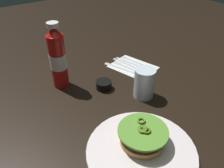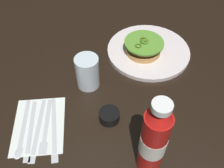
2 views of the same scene
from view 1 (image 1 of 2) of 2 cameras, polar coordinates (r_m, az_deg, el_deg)
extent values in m
plane|color=black|center=(0.75, 1.32, -7.26)|extent=(3.00, 3.00, 0.00)
cylinder|color=silver|center=(0.64, 7.41, -16.55)|extent=(0.30, 0.30, 0.01)
cylinder|color=tan|center=(0.64, 7.65, -13.83)|extent=(0.12, 0.12, 0.02)
cylinder|color=#512D19|center=(0.63, 7.77, -12.80)|extent=(0.11, 0.11, 0.02)
cylinder|color=red|center=(0.62, 7.85, -12.11)|extent=(0.10, 0.10, 0.01)
cylinder|color=#5A9430|center=(0.61, 7.90, -11.72)|extent=(0.14, 0.14, 0.01)
torus|color=#577A20|center=(0.63, 7.48, -9.22)|extent=(0.02, 0.02, 0.01)
torus|color=#43721F|center=(0.61, 7.98, -11.08)|extent=(0.02, 0.02, 0.01)
torus|color=#566E15|center=(0.61, 8.80, -11.58)|extent=(0.02, 0.02, 0.01)
torus|color=#47671E|center=(0.61, 7.95, -11.28)|extent=(0.02, 0.02, 0.01)
torus|color=#4E7C13|center=(0.61, 7.71, -11.48)|extent=(0.02, 0.02, 0.01)
torus|color=#49752A|center=(0.61, 7.60, -11.16)|extent=(0.02, 0.02, 0.01)
cylinder|color=red|center=(0.84, -13.51, 5.53)|extent=(0.06, 0.06, 0.20)
cone|color=red|center=(0.80, -14.66, 12.89)|extent=(0.05, 0.05, 0.03)
cylinder|color=white|center=(0.79, -14.90, 14.40)|extent=(0.04, 0.04, 0.02)
cylinder|color=white|center=(0.84, -13.54, 5.72)|extent=(0.06, 0.06, 0.06)
cylinder|color=silver|center=(0.80, 8.22, 0.23)|extent=(0.07, 0.07, 0.11)
cylinder|color=black|center=(0.85, -2.09, -0.20)|extent=(0.06, 0.06, 0.03)
cube|color=white|center=(0.99, 5.36, 4.36)|extent=(0.22, 0.19, 0.00)
cube|color=silver|center=(1.02, 6.72, 5.44)|extent=(0.18, 0.06, 0.00)
ellipsoid|color=silver|center=(1.06, 3.21, 6.81)|extent=(0.04, 0.03, 0.00)
cube|color=silver|center=(1.01, 6.05, 4.99)|extent=(0.17, 0.06, 0.00)
cube|color=silver|center=(1.04, 2.83, 6.22)|extent=(0.08, 0.04, 0.00)
cube|color=silver|center=(0.99, 5.37, 4.53)|extent=(0.18, 0.05, 0.00)
cube|color=silver|center=(1.03, 2.13, 5.98)|extent=(0.08, 0.03, 0.00)
cube|color=silver|center=(0.98, 4.66, 4.05)|extent=(0.17, 0.05, 0.00)
cube|color=silver|center=(1.01, 1.36, 5.46)|extent=(0.04, 0.03, 0.00)
cube|color=silver|center=(0.96, 3.93, 3.55)|extent=(0.18, 0.07, 0.00)
cube|color=silver|center=(1.00, 0.10, 4.88)|extent=(0.08, 0.04, 0.00)
camera|label=2|loc=(1.04, -24.07, 38.78)|focal=40.58mm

